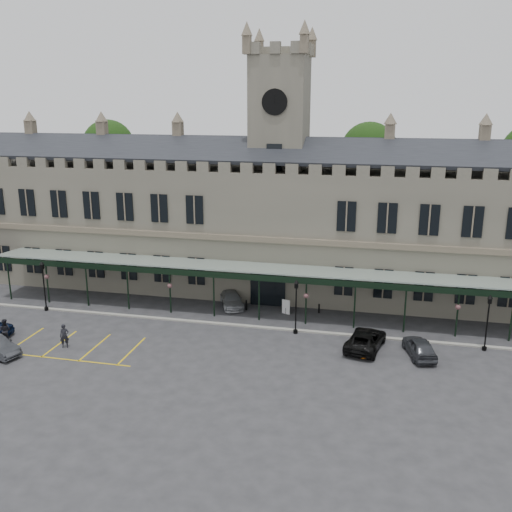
% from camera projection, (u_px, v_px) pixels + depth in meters
% --- Properties ---
extents(ground, '(140.00, 140.00, 0.00)m').
position_uv_depth(ground, '(238.00, 355.00, 41.99)').
color(ground, '#2B2B2D').
extents(station_building, '(60.00, 10.36, 17.30)m').
position_uv_depth(station_building, '(278.00, 225.00, 55.23)').
color(station_building, '#5C584D').
rests_on(station_building, ground).
extents(clock_tower, '(5.60, 5.60, 24.80)m').
position_uv_depth(clock_tower, '(279.00, 156.00, 53.55)').
color(clock_tower, '#5C584D').
rests_on(clock_tower, ground).
extents(canopy, '(50.00, 4.10, 4.30)m').
position_uv_depth(canopy, '(260.00, 292.00, 48.37)').
color(canopy, '#8C9E93').
rests_on(canopy, ground).
extents(kerb, '(60.00, 0.40, 0.12)m').
position_uv_depth(kerb, '(255.00, 327.00, 47.14)').
color(kerb, gray).
rests_on(kerb, ground).
extents(parking_markings, '(16.00, 6.00, 0.01)m').
position_uv_depth(parking_markings, '(56.00, 346.00, 43.54)').
color(parking_markings, gold).
rests_on(parking_markings, ground).
extents(tree_behind_left, '(6.00, 6.00, 16.00)m').
position_uv_depth(tree_behind_left, '(109.00, 147.00, 66.77)').
color(tree_behind_left, '#332314').
rests_on(tree_behind_left, ground).
extents(tree_behind_mid, '(6.00, 6.00, 16.00)m').
position_uv_depth(tree_behind_mid, '(369.00, 152.00, 60.40)').
color(tree_behind_mid, '#332314').
rests_on(tree_behind_mid, ground).
extents(lamp_post_left, '(0.43, 0.43, 4.58)m').
position_uv_depth(lamp_post_left, '(44.00, 281.00, 50.25)').
color(lamp_post_left, black).
rests_on(lamp_post_left, ground).
extents(lamp_post_mid, '(0.43, 0.43, 4.54)m').
position_uv_depth(lamp_post_mid, '(296.00, 302.00, 45.26)').
color(lamp_post_mid, black).
rests_on(lamp_post_mid, ground).
extents(lamp_post_right, '(0.42, 0.42, 4.41)m').
position_uv_depth(lamp_post_right, '(488.00, 318.00, 42.16)').
color(lamp_post_right, black).
rests_on(lamp_post_right, ground).
extents(traffic_cone, '(0.41, 0.41, 0.66)m').
position_uv_depth(traffic_cone, '(364.00, 354.00, 41.53)').
color(traffic_cone, '#DF5B07').
rests_on(traffic_cone, ground).
extents(sign_board, '(0.73, 0.30, 1.30)m').
position_uv_depth(sign_board, '(286.00, 307.00, 49.98)').
color(sign_board, black).
rests_on(sign_board, ground).
extents(bollard_left, '(0.16, 0.16, 0.93)m').
position_uv_depth(bollard_left, '(246.00, 305.00, 50.95)').
color(bollard_left, black).
rests_on(bollard_left, ground).
extents(bollard_right, '(0.15, 0.15, 0.83)m').
position_uv_depth(bollard_right, '(319.00, 308.00, 50.26)').
color(bollard_right, black).
rests_on(bollard_right, ground).
extents(car_taxi, '(3.41, 4.79, 1.29)m').
position_uv_depth(car_taxi, '(231.00, 299.00, 51.90)').
color(car_taxi, '#929499').
rests_on(car_taxi, ground).
extents(car_van, '(3.35, 5.49, 1.42)m').
position_uv_depth(car_van, '(366.00, 340.00, 43.02)').
color(car_van, black).
rests_on(car_van, ground).
extents(car_right_a, '(2.66, 4.46, 1.42)m').
position_uv_depth(car_right_a, '(419.00, 347.00, 41.72)').
color(car_right_a, '#323439').
rests_on(car_right_a, ground).
extents(person_a, '(0.80, 0.71, 1.85)m').
position_uv_depth(person_a, '(64.00, 336.00, 43.13)').
color(person_a, black).
rests_on(person_a, ground).
extents(person_b, '(0.98, 0.80, 1.85)m').
position_uv_depth(person_b, '(5.00, 330.00, 44.18)').
color(person_b, black).
rests_on(person_b, ground).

